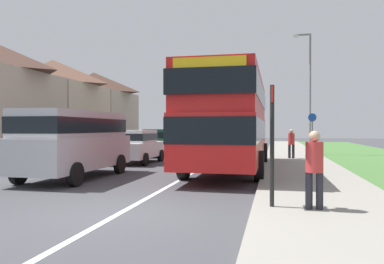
{
  "coord_description": "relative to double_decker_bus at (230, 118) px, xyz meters",
  "views": [
    {
      "loc": [
        3.04,
        -7.02,
        1.72
      ],
      "look_at": [
        0.53,
        4.39,
        1.6
      ],
      "focal_mm": 34.99,
      "sensor_mm": 36.0,
      "label": 1
    }
  ],
  "objects": [
    {
      "name": "ground_plane",
      "position": [
        -1.32,
        -7.99,
        -2.14
      ],
      "size": [
        120.0,
        120.0,
        0.0
      ],
      "primitive_type": "plane",
      "color": "#424247"
    },
    {
      "name": "lane_marking_centre",
      "position": [
        -1.32,
        0.01,
        -2.14
      ],
      "size": [
        0.14,
        60.0,
        0.01
      ],
      "primitive_type": "cube",
      "color": "silver",
      "rests_on": "ground_plane"
    },
    {
      "name": "pavement_near_side",
      "position": [
        2.88,
        -1.99,
        -2.08
      ],
      "size": [
        3.2,
        68.0,
        0.12
      ],
      "primitive_type": "cube",
      "color": "gray",
      "rests_on": "ground_plane"
    },
    {
      "name": "double_decker_bus",
      "position": [
        0.0,
        0.0,
        0.0
      ],
      "size": [
        2.8,
        10.3,
        3.7
      ],
      "color": "red",
      "rests_on": "ground_plane"
    },
    {
      "name": "parked_van_silver",
      "position": [
        -4.95,
        -3.4,
        -0.79
      ],
      "size": [
        2.11,
        5.22,
        2.29
      ],
      "color": "#B7B7BC",
      "rests_on": "ground_plane"
    },
    {
      "name": "parked_car_white",
      "position": [
        -4.87,
        2.25,
        -1.25
      ],
      "size": [
        1.9,
        3.93,
        1.62
      ],
      "color": "silver",
      "rests_on": "ground_plane"
    },
    {
      "name": "parked_car_dark_green",
      "position": [
        -5.07,
        7.13,
        -1.23
      ],
      "size": [
        1.99,
        4.22,
        1.65
      ],
      "color": "#19472D",
      "rests_on": "ground_plane"
    },
    {
      "name": "parked_car_grey",
      "position": [
        -4.92,
        12.31,
        -1.28
      ],
      "size": [
        1.93,
        4.24,
        1.55
      ],
      "color": "slate",
      "rests_on": "ground_plane"
    },
    {
      "name": "pedestrian_at_stop",
      "position": [
        2.49,
        -7.31,
        -1.17
      ],
      "size": [
        0.34,
        0.34,
        1.67
      ],
      "color": "#23232D",
      "rests_on": "ground_plane"
    },
    {
      "name": "pedestrian_walking_away",
      "position": [
        2.62,
        5.49,
        -1.17
      ],
      "size": [
        0.34,
        0.34,
        1.67
      ],
      "color": "#23232D",
      "rests_on": "ground_plane"
    },
    {
      "name": "bus_stop_sign",
      "position": [
        1.68,
        -7.21,
        -0.6
      ],
      "size": [
        0.09,
        0.52,
        2.6
      ],
      "color": "black",
      "rests_on": "ground_plane"
    },
    {
      "name": "cycle_route_sign",
      "position": [
        3.73,
        6.1,
        -0.71
      ],
      "size": [
        0.44,
        0.08,
        2.52
      ],
      "color": "slate",
      "rests_on": "ground_plane"
    },
    {
      "name": "street_lamp_mid",
      "position": [
        3.81,
        9.41,
        2.22
      ],
      "size": [
        1.14,
        0.2,
        7.63
      ],
      "color": "slate",
      "rests_on": "ground_plane"
    },
    {
      "name": "house_terrace_far_side",
      "position": [
        -14.65,
        10.36,
        1.3
      ],
      "size": [
        6.43,
        19.53,
        6.89
      ],
      "color": "tan",
      "rests_on": "ground_plane"
    }
  ]
}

